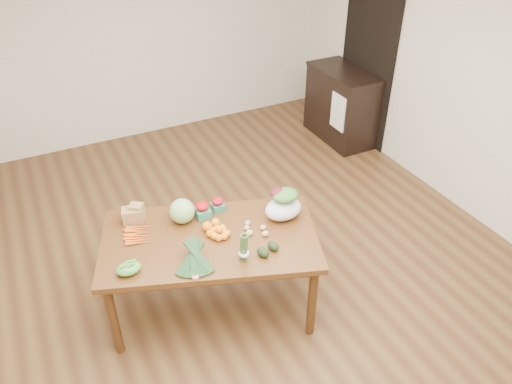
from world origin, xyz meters
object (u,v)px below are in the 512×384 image
cabinet (341,105)px  mandarin_cluster (219,231)px  dining_table (212,273)px  salad_bag (283,205)px  asparagus_bundle (244,247)px  paper_bag (132,214)px  cabbage (182,211)px  kale_bunch (195,260)px

cabinet → mandarin_cluster: cabinet is taller
dining_table → salad_bag: salad_bag is taller
mandarin_cluster → asparagus_bundle: bearing=-81.3°
paper_bag → asparagus_bundle: (0.61, -0.82, 0.05)m
dining_table → cabbage: cabbage is taller
dining_table → paper_bag: (-0.48, 0.47, 0.45)m
cabinet → cabbage: 3.33m
cabinet → paper_bag: bearing=-153.2°
mandarin_cluster → cabinet: bearing=38.5°
cabbage → kale_bunch: bearing=-100.9°
kale_bunch → asparagus_bundle: (0.35, -0.07, 0.05)m
paper_bag → dining_table: bearing=-44.5°
cabinet → paper_bag: (-3.16, -1.59, 0.36)m
dining_table → cabinet: size_ratio=1.64×
dining_table → kale_bunch: bearing=-109.5°
mandarin_cluster → paper_bag: bearing=139.3°
cabbage → dining_table: bearing=-68.6°
cabbage → salad_bag: salad_bag is taller
asparagus_bundle → salad_bag: bearing=52.1°
kale_bunch → mandarin_cluster: bearing=61.1°
cabinet → cabbage: size_ratio=5.01×
dining_table → cabbage: (-0.11, 0.29, 0.48)m
paper_bag → salad_bag: bearing=-23.8°
dining_table → kale_bunch: 0.58m
dining_table → mandarin_cluster: bearing=12.6°
dining_table → cabinet: bearing=57.1°
asparagus_bundle → mandarin_cluster: bearing=118.2°
dining_table → asparagus_bundle: size_ratio=6.68×
mandarin_cluster → cabbage: bearing=122.5°
cabinet → salad_bag: (-2.05, -2.09, 0.40)m
mandarin_cluster → salad_bag: size_ratio=0.58×
cabbage → salad_bag: size_ratio=0.65×
cabbage → mandarin_cluster: (0.19, -0.30, -0.05)m
asparagus_bundle → salad_bag: (0.51, 0.32, -0.00)m
kale_bunch → salad_bag: size_ratio=1.28×
cabbage → mandarin_cluster: bearing=-57.5°
dining_table → paper_bag: bearing=155.1°
dining_table → salad_bag: 0.81m
cabinet → salad_bag: size_ratio=3.28×
paper_bag → cabbage: size_ratio=1.05×
cabbage → salad_bag: 0.82m
cabbage → paper_bag: bearing=154.1°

